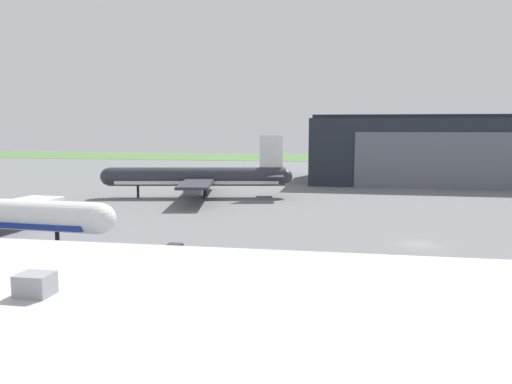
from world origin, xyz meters
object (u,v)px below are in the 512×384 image
airliner_far_right (197,177)px  terminal_block_west (121,353)px  maintenance_hangar (491,150)px  stair_truck (172,256)px

airliner_far_right → terminal_block_west: (20.43, -82.96, -1.05)m
maintenance_hangar → airliner_far_right: (-72.25, -43.28, -4.60)m
stair_truck → airliner_far_right: bearing=103.6°
maintenance_hangar → terminal_block_west: (-51.81, -126.24, -5.65)m
airliner_far_right → stair_truck: airliner_far_right is taller
maintenance_hangar → stair_truck: bearing=-121.2°
airliner_far_right → terminal_block_west: bearing=-76.2°
airliner_far_right → stair_truck: (13.13, -54.18, -3.34)m
maintenance_hangar → airliner_far_right: 84.35m
terminal_block_west → maintenance_hangar: bearing=67.7°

